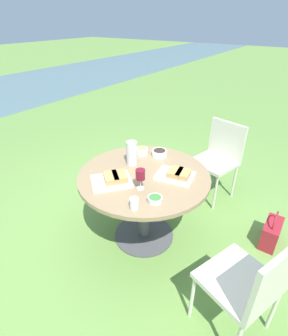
{
  "coord_description": "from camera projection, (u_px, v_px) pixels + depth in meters",
  "views": [
    {
      "loc": [
        -1.59,
        -1.08,
        1.9
      ],
      "look_at": [
        0.0,
        0.0,
        0.78
      ],
      "focal_mm": 28.0,
      "sensor_mm": 36.0,
      "label": 1
    }
  ],
  "objects": [
    {
      "name": "ground_plane",
      "position": [
        144.0,
        235.0,
        2.62
      ],
      "size": [
        40.0,
        40.0,
        0.0
      ],
      "primitive_type": "plane",
      "color": "#668E42"
    },
    {
      "name": "dining_table",
      "position": [
        144.0,
        187.0,
        2.32
      ],
      "size": [
        1.14,
        1.14,
        0.72
      ],
      "color": "#4C4C51",
      "rests_on": "ground_plane"
    },
    {
      "name": "chair_near_left",
      "position": [
        252.0,
        282.0,
        1.56
      ],
      "size": [
        0.56,
        0.55,
        0.89
      ],
      "color": "beige",
      "rests_on": "ground_plane"
    },
    {
      "name": "chair_near_right",
      "position": [
        219.0,
        155.0,
        2.99
      ],
      "size": [
        0.52,
        0.53,
        0.89
      ],
      "color": "beige",
      "rests_on": "ground_plane"
    },
    {
      "name": "water_pitcher",
      "position": [
        132.0,
        153.0,
        2.35
      ],
      "size": [
        0.1,
        0.1,
        0.22
      ],
      "color": "silver",
      "rests_on": "dining_table"
    },
    {
      "name": "wine_glass",
      "position": [
        140.0,
        175.0,
        2.01
      ],
      "size": [
        0.08,
        0.08,
        0.17
      ],
      "color": "silver",
      "rests_on": "dining_table"
    },
    {
      "name": "platter_bread_main",
      "position": [
        177.0,
        174.0,
        2.2
      ],
      "size": [
        0.29,
        0.35,
        0.07
      ],
      "color": "white",
      "rests_on": "dining_table"
    },
    {
      "name": "platter_charcuterie",
      "position": [
        114.0,
        179.0,
        2.13
      ],
      "size": [
        0.41,
        0.4,
        0.07
      ],
      "color": "white",
      "rests_on": "dining_table"
    },
    {
      "name": "bowl_fries",
      "position": [
        142.0,
        151.0,
        2.56
      ],
      "size": [
        0.11,
        0.11,
        0.06
      ],
      "color": "white",
      "rests_on": "dining_table"
    },
    {
      "name": "bowl_salad",
      "position": [
        155.0,
        199.0,
        1.91
      ],
      "size": [
        0.11,
        0.11,
        0.04
      ],
      "color": "silver",
      "rests_on": "dining_table"
    },
    {
      "name": "bowl_olives",
      "position": [
        159.0,
        153.0,
        2.53
      ],
      "size": [
        0.14,
        0.14,
        0.06
      ],
      "color": "white",
      "rests_on": "dining_table"
    },
    {
      "name": "cup_water_near",
      "position": [
        134.0,
        203.0,
        1.83
      ],
      "size": [
        0.06,
        0.06,
        0.09
      ],
      "color": "silver",
      "rests_on": "dining_table"
    },
    {
      "name": "handbag",
      "position": [
        271.0,
        233.0,
        2.47
      ],
      "size": [
        0.3,
        0.14,
        0.37
      ],
      "color": "maroon",
      "rests_on": "ground_plane"
    }
  ]
}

